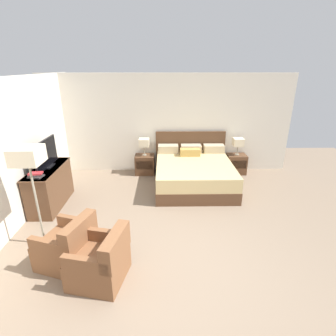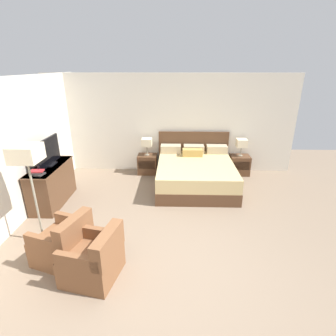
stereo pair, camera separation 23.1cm
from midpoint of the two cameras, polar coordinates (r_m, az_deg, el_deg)
ground_plane at (r=3.96m, az=0.73°, el=-22.25°), size 11.95×11.95×0.00m
wall_back at (r=7.03m, az=1.35°, el=9.54°), size 6.57×0.06×2.57m
wall_left at (r=5.52m, az=-28.40°, el=3.57°), size 0.06×5.78×2.57m
bed at (r=6.35m, az=6.97°, el=-1.04°), size 1.86×2.04×1.11m
nightstand_left at (r=7.06m, az=-3.56°, el=0.86°), size 0.50×0.41×0.52m
nightstand_right at (r=7.27m, az=16.15°, el=0.63°), size 0.50×0.41×0.52m
table_lamp_left at (r=6.87m, az=-3.67°, el=5.57°), size 0.26×0.26×0.45m
table_lamp_right at (r=7.09m, az=16.65°, el=5.19°), size 0.26×0.26×0.45m
dresser at (r=5.94m, az=-22.94°, el=-3.26°), size 0.49×1.33×0.83m
tv at (r=5.77m, az=-23.58°, el=3.13°), size 0.18×0.94×0.56m
book_red_cover at (r=5.41m, az=-25.50°, el=-1.22°), size 0.27×0.22×0.03m
book_blue_cover at (r=5.41m, az=-25.63°, el=-0.91°), size 0.24×0.19×0.03m
book_small_top at (r=5.39m, az=-25.56°, el=-0.61°), size 0.25×0.16×0.03m
armchair_by_window at (r=4.27m, az=-20.23°, el=-15.14°), size 0.87×0.86×0.76m
armchair_companion at (r=3.86m, az=-14.00°, el=-18.81°), size 0.82×0.81×0.76m
floor_lamp at (r=4.35m, az=-27.03°, el=1.66°), size 0.40×0.40×1.66m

